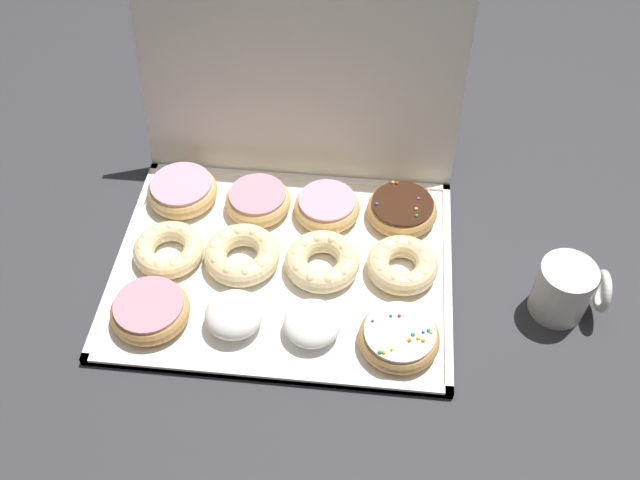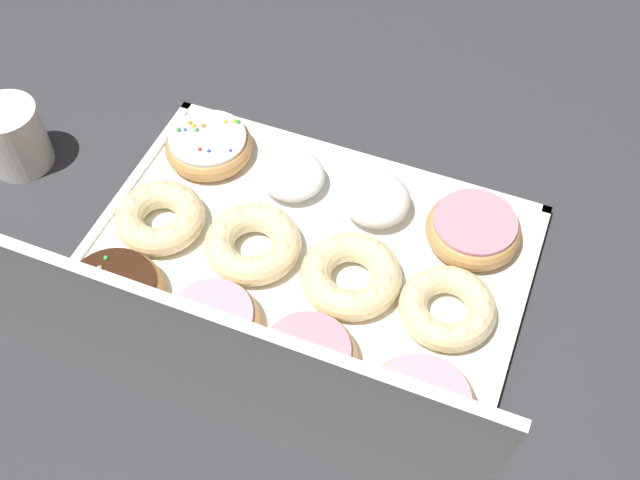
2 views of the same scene
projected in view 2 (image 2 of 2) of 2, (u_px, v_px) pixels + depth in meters
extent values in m
plane|color=#333338|center=(301.00, 273.00, 0.94)|extent=(3.00, 3.00, 0.00)
cube|color=white|center=(300.00, 270.00, 0.93)|extent=(0.53, 0.40, 0.01)
cube|color=white|center=(356.00, 158.00, 1.04)|extent=(0.53, 0.01, 0.01)
cube|color=white|center=(230.00, 410.00, 0.82)|extent=(0.53, 0.01, 0.01)
cube|color=white|center=(510.00, 338.00, 0.87)|extent=(0.01, 0.40, 0.01)
cube|color=white|center=(115.00, 208.00, 0.99)|extent=(0.01, 0.40, 0.01)
cube|color=white|center=(187.00, 369.00, 0.66)|extent=(0.53, 0.08, 0.36)
torus|color=tan|center=(473.00, 230.00, 0.94)|extent=(0.12, 0.12, 0.03)
cylinder|color=pink|center=(475.00, 222.00, 0.93)|extent=(0.10, 0.10, 0.01)
ellipsoid|color=white|center=(377.00, 200.00, 0.96)|extent=(0.09, 0.09, 0.05)
ellipsoid|color=white|center=(293.00, 176.00, 0.99)|extent=(0.08, 0.08, 0.04)
torus|color=tan|center=(209.00, 146.00, 1.03)|extent=(0.12, 0.12, 0.03)
cylinder|color=white|center=(208.00, 138.00, 1.01)|extent=(0.10, 0.10, 0.01)
sphere|color=white|center=(177.00, 128.00, 1.02)|extent=(0.01, 0.01, 0.01)
sphere|color=blue|center=(230.00, 150.00, 1.00)|extent=(0.00, 0.00, 0.00)
sphere|color=green|center=(238.00, 122.00, 1.03)|extent=(0.01, 0.01, 0.01)
sphere|color=yellow|center=(194.00, 126.00, 1.02)|extent=(0.01, 0.01, 0.01)
sphere|color=red|center=(200.00, 149.00, 1.00)|extent=(0.01, 0.01, 0.01)
sphere|color=blue|center=(209.00, 151.00, 1.00)|extent=(0.00, 0.00, 0.00)
sphere|color=green|center=(179.00, 130.00, 1.02)|extent=(0.01, 0.01, 0.01)
sphere|color=yellow|center=(225.00, 122.00, 1.03)|extent=(0.01, 0.01, 0.01)
sphere|color=orange|center=(190.00, 123.00, 1.03)|extent=(0.01, 0.01, 0.01)
sphere|color=yellow|center=(234.00, 121.00, 1.03)|extent=(0.01, 0.01, 0.01)
sphere|color=orange|center=(203.00, 126.00, 1.02)|extent=(0.01, 0.01, 0.01)
sphere|color=green|center=(197.00, 130.00, 1.02)|extent=(0.01, 0.01, 0.01)
sphere|color=blue|center=(185.00, 130.00, 1.02)|extent=(0.00, 0.00, 0.00)
torus|color=beige|center=(447.00, 308.00, 0.87)|extent=(0.11, 0.11, 0.03)
sphere|color=beige|center=(415.00, 293.00, 0.88)|extent=(0.02, 0.02, 0.02)
sphere|color=beige|center=(415.00, 309.00, 0.86)|extent=(0.02, 0.02, 0.02)
sphere|color=beige|center=(425.00, 324.00, 0.85)|extent=(0.02, 0.02, 0.02)
sphere|color=beige|center=(444.00, 333.00, 0.84)|extent=(0.02, 0.02, 0.02)
sphere|color=beige|center=(464.00, 332.00, 0.84)|extent=(0.02, 0.02, 0.02)
sphere|color=beige|center=(479.00, 322.00, 0.85)|extent=(0.02, 0.02, 0.02)
sphere|color=beige|center=(484.00, 306.00, 0.86)|extent=(0.02, 0.02, 0.02)
sphere|color=beige|center=(477.00, 290.00, 0.88)|extent=(0.02, 0.02, 0.02)
sphere|color=beige|center=(462.00, 278.00, 0.89)|extent=(0.02, 0.02, 0.02)
sphere|color=beige|center=(443.00, 275.00, 0.89)|extent=(0.02, 0.02, 0.02)
sphere|color=beige|center=(426.00, 280.00, 0.89)|extent=(0.02, 0.02, 0.02)
torus|color=beige|center=(352.00, 274.00, 0.90)|extent=(0.12, 0.12, 0.04)
sphere|color=beige|center=(319.00, 259.00, 0.90)|extent=(0.02, 0.02, 0.02)
sphere|color=beige|center=(317.00, 277.00, 0.89)|extent=(0.02, 0.02, 0.02)
sphere|color=beige|center=(329.00, 293.00, 0.87)|extent=(0.02, 0.02, 0.02)
sphere|color=beige|center=(350.00, 300.00, 0.87)|extent=(0.02, 0.02, 0.02)
sphere|color=beige|center=(372.00, 295.00, 0.87)|extent=(0.02, 0.02, 0.02)
sphere|color=beige|center=(386.00, 280.00, 0.88)|extent=(0.02, 0.02, 0.02)
sphere|color=beige|center=(386.00, 262.00, 0.90)|extent=(0.02, 0.02, 0.02)
sphere|color=beige|center=(374.00, 247.00, 0.91)|extent=(0.02, 0.02, 0.02)
sphere|color=beige|center=(353.00, 241.00, 0.92)|extent=(0.02, 0.02, 0.02)
sphere|color=beige|center=(332.00, 245.00, 0.91)|extent=(0.02, 0.02, 0.02)
torus|color=beige|center=(254.00, 242.00, 0.93)|extent=(0.12, 0.12, 0.04)
sphere|color=beige|center=(223.00, 227.00, 0.93)|extent=(0.02, 0.02, 0.02)
sphere|color=beige|center=(220.00, 244.00, 0.91)|extent=(0.02, 0.02, 0.02)
sphere|color=beige|center=(230.00, 258.00, 0.90)|extent=(0.02, 0.02, 0.02)
sphere|color=beige|center=(249.00, 265.00, 0.90)|extent=(0.02, 0.02, 0.02)
sphere|color=beige|center=(270.00, 260.00, 0.90)|extent=(0.02, 0.02, 0.02)
sphere|color=beige|center=(285.00, 247.00, 0.91)|extent=(0.02, 0.02, 0.02)
sphere|color=beige|center=(287.00, 230.00, 0.93)|extent=(0.02, 0.02, 0.02)
sphere|color=beige|center=(276.00, 217.00, 0.94)|extent=(0.02, 0.02, 0.02)
sphere|color=beige|center=(257.00, 211.00, 0.95)|extent=(0.02, 0.02, 0.02)
sphere|color=beige|center=(237.00, 215.00, 0.94)|extent=(0.02, 0.02, 0.02)
torus|color=beige|center=(160.00, 218.00, 0.95)|extent=(0.11, 0.11, 0.04)
sphere|color=beige|center=(132.00, 204.00, 0.95)|extent=(0.02, 0.02, 0.02)
sphere|color=beige|center=(128.00, 219.00, 0.94)|extent=(0.02, 0.02, 0.02)
sphere|color=beige|center=(135.00, 232.00, 0.93)|extent=(0.02, 0.02, 0.02)
sphere|color=beige|center=(153.00, 237.00, 0.92)|extent=(0.02, 0.02, 0.02)
sphere|color=beige|center=(172.00, 233.00, 0.92)|extent=(0.02, 0.02, 0.02)
sphere|color=beige|center=(186.00, 222.00, 0.93)|extent=(0.02, 0.02, 0.02)
sphere|color=beige|center=(189.00, 207.00, 0.95)|extent=(0.02, 0.02, 0.02)
sphere|color=beige|center=(181.00, 195.00, 0.96)|extent=(0.02, 0.02, 0.02)
sphere|color=beige|center=(164.00, 189.00, 0.97)|extent=(0.02, 0.02, 0.02)
sphere|color=beige|center=(146.00, 193.00, 0.96)|extent=(0.02, 0.02, 0.02)
torus|color=#E5B770|center=(420.00, 406.00, 0.80)|extent=(0.12, 0.12, 0.04)
cylinder|color=pink|center=(422.00, 398.00, 0.79)|extent=(0.10, 0.10, 0.01)
torus|color=#E5B770|center=(308.00, 357.00, 0.83)|extent=(0.11, 0.11, 0.04)
cylinder|color=pink|center=(307.00, 350.00, 0.82)|extent=(0.09, 0.09, 0.01)
torus|color=#E5B770|center=(212.00, 322.00, 0.86)|extent=(0.11, 0.11, 0.03)
cylinder|color=pink|center=(211.00, 315.00, 0.85)|extent=(0.09, 0.09, 0.01)
torus|color=tan|center=(114.00, 293.00, 0.89)|extent=(0.12, 0.12, 0.03)
cylinder|color=#381E11|center=(111.00, 285.00, 0.87)|extent=(0.10, 0.10, 0.01)
sphere|color=orange|center=(99.00, 269.00, 0.88)|extent=(0.00, 0.00, 0.00)
sphere|color=pink|center=(99.00, 268.00, 0.88)|extent=(0.01, 0.01, 0.01)
sphere|color=blue|center=(147.00, 289.00, 0.87)|extent=(0.01, 0.01, 0.01)
sphere|color=green|center=(106.00, 258.00, 0.89)|extent=(0.01, 0.01, 0.01)
sphere|color=yellow|center=(100.00, 268.00, 0.88)|extent=(0.01, 0.01, 0.01)
sphere|color=pink|center=(86.00, 284.00, 0.87)|extent=(0.00, 0.00, 0.00)
sphere|color=yellow|center=(103.00, 319.00, 0.84)|extent=(0.01, 0.01, 0.01)
sphere|color=red|center=(99.00, 316.00, 0.84)|extent=(0.01, 0.01, 0.01)
cylinder|color=white|center=(14.00, 137.00, 1.01)|extent=(0.08, 0.08, 0.09)
cylinder|color=black|center=(4.00, 115.00, 0.98)|extent=(0.07, 0.07, 0.01)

